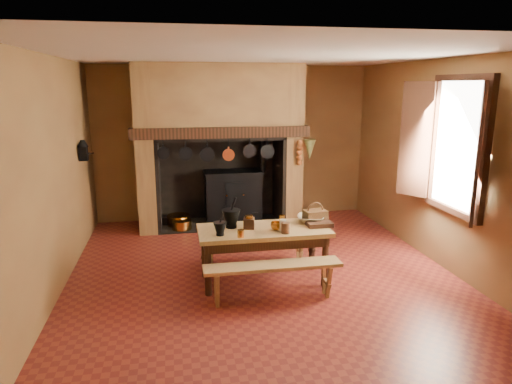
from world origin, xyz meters
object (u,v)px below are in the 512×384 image
(coffee_grinder, at_px, (249,222))
(wicker_basket, at_px, (315,216))
(iron_range, at_px, (233,195))
(bench_front, at_px, (273,273))
(mixing_bowl, at_px, (311,219))
(work_table, at_px, (264,237))

(coffee_grinder, xyz_separation_m, wicker_basket, (0.89, 0.11, 0.01))
(iron_range, height_order, bench_front, iron_range)
(mixing_bowl, bearing_deg, coffee_grinder, -171.87)
(bench_front, height_order, mixing_bowl, mixing_bowl)
(work_table, relative_size, wicker_basket, 5.32)
(iron_range, xyz_separation_m, wicker_basket, (0.73, -2.57, 0.31))
(iron_range, distance_m, bench_front, 3.26)
(bench_front, bearing_deg, coffee_grinder, 106.93)
(iron_range, distance_m, mixing_bowl, 2.66)
(iron_range, height_order, wicker_basket, iron_range)
(iron_range, height_order, mixing_bowl, iron_range)
(mixing_bowl, xyz_separation_m, wicker_basket, (0.05, -0.01, 0.04))
(bench_front, distance_m, mixing_bowl, 1.05)
(iron_range, distance_m, coffee_grinder, 2.70)
(coffee_grinder, relative_size, mixing_bowl, 0.58)
(iron_range, height_order, work_table, iron_range)
(bench_front, distance_m, wicker_basket, 1.09)
(iron_range, distance_m, work_table, 2.72)
(mixing_bowl, bearing_deg, iron_range, 104.79)
(work_table, height_order, mixing_bowl, mixing_bowl)
(bench_front, xyz_separation_m, mixing_bowl, (0.66, 0.70, 0.41))
(iron_range, bearing_deg, wicker_basket, -74.16)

